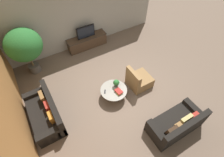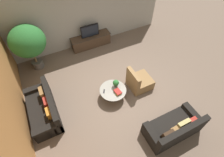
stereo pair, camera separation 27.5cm
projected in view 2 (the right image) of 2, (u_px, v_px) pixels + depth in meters
The scene contains 13 objects.
ground_plane at pixel (118, 91), 6.51m from camera, with size 24.00×24.00×0.00m, color brown.
back_wall_stone at pixel (83, 13), 7.26m from camera, with size 7.40×0.12×3.00m, color #A39E93.
side_wall_left at pixel (6, 97), 4.54m from camera, with size 0.12×7.40×3.00m, color #B2753D.
media_console at pixel (91, 41), 8.03m from camera, with size 1.81×0.50×0.54m.
television at pixel (90, 31), 7.63m from camera, with size 0.81×0.13×0.54m.
coffee_table at pixel (113, 92), 6.17m from camera, with size 0.94×0.94×0.38m.
couch_by_wall at pixel (44, 109), 5.69m from camera, with size 0.84×1.83×0.84m.
couch_near_entry at pixel (174, 128), 5.26m from camera, with size 1.70×0.84×0.84m.
armchair_wicker at pixel (139, 82), 6.46m from camera, with size 0.80×0.76×0.86m.
potted_palm_tall at pixel (28, 42), 6.36m from camera, with size 1.30×1.30×1.92m.
potted_plant_tabletop at pixel (116, 83), 6.06m from camera, with size 0.22×0.22×0.29m.
book_stack at pixel (118, 92), 5.97m from camera, with size 0.22×0.29×0.08m.
remote_black at pixel (104, 91), 6.03m from camera, with size 0.04×0.16×0.02m, color black.
Camera 2 is at (-1.92, -3.35, 5.27)m, focal length 28.00 mm.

